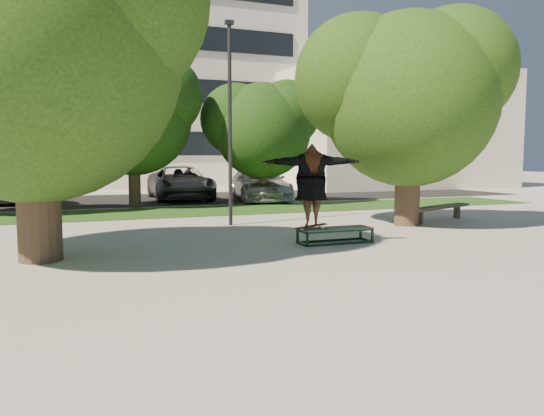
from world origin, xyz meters
name	(u,v)px	position (x,y,z in m)	size (l,w,h in m)	color
ground	(255,255)	(0.00, 0.00, 0.00)	(120.00, 120.00, 0.00)	#9A948E
grass_strip	(196,211)	(1.00, 9.50, 0.01)	(30.00, 4.00, 0.02)	#1F4112
asphalt_strip	(146,199)	(0.00, 16.00, 0.01)	(40.00, 8.00, 0.01)	black
tree_left	(27,36)	(-4.29, 1.09, 4.42)	(6.96, 5.95, 7.12)	#38281E
tree_right	(406,90)	(5.92, 3.08, 4.09)	(6.24, 5.33, 6.51)	#38281E
bg_tree_mid	(131,110)	(-1.08, 12.08, 4.02)	(5.76, 4.92, 6.24)	#38281E
bg_tree_right	(261,125)	(4.43, 11.57, 3.49)	(5.04, 4.31, 5.43)	#38281E
lamppost	(230,121)	(1.00, 5.00, 3.15)	(0.25, 0.15, 6.11)	#2D2D30
office_building	(85,77)	(-2.00, 31.98, 8.00)	(30.00, 14.12, 16.00)	beige
side_building	(389,130)	(18.00, 22.00, 4.00)	(15.00, 10.00, 8.00)	silver
grind_box	(335,235)	(2.36, 0.81, 0.19)	(1.80, 0.60, 0.38)	black
skater_rig	(311,185)	(1.71, 0.81, 1.42)	(2.47, 1.29, 2.02)	white
bystander	(33,217)	(-4.33, 1.28, 0.86)	(0.63, 0.41, 1.72)	#185C5B
bench	(439,208)	(7.64, 3.51, 0.42)	(3.18, 1.64, 0.50)	brown
car_silver_a	(9,186)	(-6.03, 16.09, 0.77)	(1.82, 4.53, 1.54)	#BCBCC1
car_dark	(32,189)	(-5.00, 14.51, 0.71)	(1.51, 4.33, 1.43)	black
car_grey	(180,183)	(1.62, 15.48, 0.82)	(2.71, 5.87, 1.63)	#5A5A5F
car_silver_b	(259,183)	(5.06, 13.57, 0.82)	(2.30, 5.65, 1.64)	#B6B6BB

